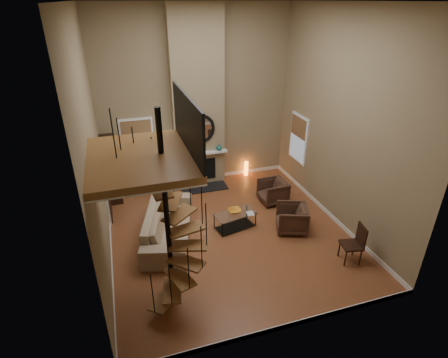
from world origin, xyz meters
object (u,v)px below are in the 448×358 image
object	(u,v)px
sofa	(168,224)
side_chair	(355,242)
armchair_near	(275,191)
coffee_table	(235,219)
armchair_far	(295,219)
accent_lamp	(246,168)
hutch	(111,170)
floor_lamp	(169,158)

from	to	relation	value
sofa	side_chair	world-z (taller)	side_chair
armchair_near	coffee_table	distance (m)	1.87
coffee_table	side_chair	world-z (taller)	side_chair
sofa	armchair_near	size ratio (longest dim) A/B	3.50
armchair_far	coffee_table	size ratio (longest dim) A/B	0.66
armchair_far	accent_lamp	bearing A→B (deg)	-158.72
hutch	accent_lamp	size ratio (longest dim) A/B	4.10
floor_lamp	side_chair	xyz separation A→B (m)	(3.59, -4.06, -0.89)
floor_lamp	accent_lamp	size ratio (longest dim) A/B	3.49
sofa	armchair_far	size ratio (longest dim) A/B	3.42
hutch	sofa	size ratio (longest dim) A/B	0.74
armchair_far	floor_lamp	distance (m)	3.95
coffee_table	sofa	bearing A→B (deg)	175.56
armchair_far	floor_lamp	size ratio (longest dim) A/B	0.46
coffee_table	floor_lamp	size ratio (longest dim) A/B	0.70
coffee_table	side_chair	bearing A→B (deg)	-43.70
hutch	side_chair	distance (m)	7.07
accent_lamp	armchair_near	bearing A→B (deg)	-84.78
hutch	coffee_table	xyz separation A→B (m)	(3.03, -2.63, -0.67)
coffee_table	accent_lamp	distance (m)	3.26
armchair_far	coffee_table	xyz separation A→B (m)	(-1.47, 0.57, -0.07)
armchair_far	hutch	bearing A→B (deg)	-104.86
sofa	accent_lamp	world-z (taller)	sofa
hutch	sofa	bearing A→B (deg)	-63.42
coffee_table	armchair_far	bearing A→B (deg)	-21.40
sofa	accent_lamp	xyz separation A→B (m)	(3.21, 2.79, -0.15)
armchair_far	floor_lamp	xyz separation A→B (m)	(-2.85, 2.52, 1.06)
sofa	armchair_near	distance (m)	3.48
sofa	floor_lamp	size ratio (longest dim) A/B	1.58
hutch	side_chair	xyz separation A→B (m)	(5.23, -4.74, -0.42)
armchair_near	accent_lamp	size ratio (longest dim) A/B	1.57
side_chair	hutch	bearing A→B (deg)	137.84
hutch	accent_lamp	xyz separation A→B (m)	(4.45, 0.30, -0.70)
side_chair	armchair_far	bearing A→B (deg)	115.78
armchair_far	accent_lamp	size ratio (longest dim) A/B	1.61
floor_lamp	side_chair	world-z (taller)	floor_lamp
armchair_near	accent_lamp	distance (m)	1.99
floor_lamp	accent_lamp	bearing A→B (deg)	19.26
side_chair	floor_lamp	bearing A→B (deg)	131.48
armchair_far	armchair_near	bearing A→B (deg)	-164.65
armchair_far	accent_lamp	world-z (taller)	armchair_far
sofa	side_chair	size ratio (longest dim) A/B	2.84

